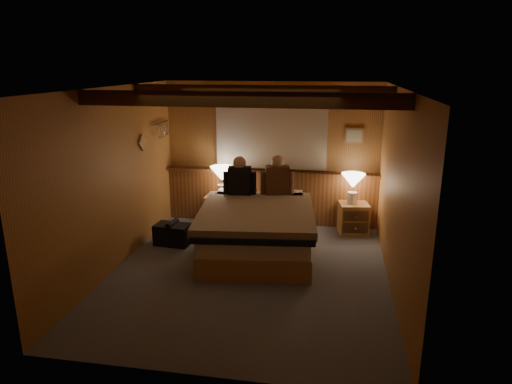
% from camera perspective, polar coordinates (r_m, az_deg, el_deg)
% --- Properties ---
extents(floor, '(4.20, 4.20, 0.00)m').
position_cam_1_polar(floor, '(6.14, -0.88, -10.09)').
color(floor, '#565C67').
rests_on(floor, ground).
extents(ceiling, '(4.20, 4.20, 0.00)m').
position_cam_1_polar(ceiling, '(5.53, -0.99, 12.88)').
color(ceiling, '#C48249').
rests_on(ceiling, wall_back).
extents(wall_back, '(3.60, 0.00, 3.60)m').
position_cam_1_polar(wall_back, '(7.74, 1.95, 4.76)').
color(wall_back, '#B17F3F').
rests_on(wall_back, floor).
extents(wall_left, '(0.00, 4.20, 4.20)m').
position_cam_1_polar(wall_left, '(6.30, -17.26, 1.47)').
color(wall_left, '#B17F3F').
rests_on(wall_left, floor).
extents(wall_right, '(0.00, 4.20, 4.20)m').
position_cam_1_polar(wall_right, '(5.68, 17.22, -0.05)').
color(wall_right, '#B17F3F').
rests_on(wall_right, floor).
extents(wall_front, '(3.60, 0.00, 3.60)m').
position_cam_1_polar(wall_front, '(3.78, -6.87, -7.38)').
color(wall_front, '#B17F3F').
rests_on(wall_front, floor).
extents(wainscot, '(3.60, 0.23, 0.94)m').
position_cam_1_polar(wainscot, '(7.85, 1.84, -0.45)').
color(wainscot, brown).
rests_on(wainscot, wall_back).
extents(curtain_window, '(2.18, 0.09, 1.11)m').
position_cam_1_polar(curtain_window, '(7.62, 1.90, 7.04)').
color(curtain_window, '#3F270F').
rests_on(curtain_window, wall_back).
extents(ceiling_beams, '(3.60, 1.65, 0.16)m').
position_cam_1_polar(ceiling_beams, '(5.68, -0.70, 12.06)').
color(ceiling_beams, '#3F270F').
rests_on(ceiling_beams, ceiling).
extents(coat_rail, '(0.05, 0.55, 0.24)m').
position_cam_1_polar(coat_rail, '(7.59, -11.66, 7.81)').
color(coat_rail, silver).
rests_on(coat_rail, wall_left).
extents(framed_print, '(0.30, 0.04, 0.25)m').
position_cam_1_polar(framed_print, '(7.60, 12.17, 6.89)').
color(framed_print, tan).
rests_on(framed_print, wall_back).
extents(bed, '(1.78, 2.20, 0.70)m').
position_cam_1_polar(bed, '(6.63, 0.12, -4.65)').
color(bed, '#AC7549').
rests_on(bed, floor).
extents(nightstand_left, '(0.49, 0.44, 0.53)m').
position_cam_1_polar(nightstand_left, '(7.80, -4.39, -2.29)').
color(nightstand_left, '#AC7549').
rests_on(nightstand_left, floor).
extents(nightstand_right, '(0.51, 0.48, 0.50)m').
position_cam_1_polar(nightstand_right, '(7.61, 12.06, -3.21)').
color(nightstand_right, '#AC7549').
rests_on(nightstand_right, floor).
extents(lamp_left, '(0.38, 0.38, 0.50)m').
position_cam_1_polar(lamp_left, '(7.63, -4.30, 2.10)').
color(lamp_left, silver).
rests_on(lamp_left, nightstand_left).
extents(lamp_right, '(0.38, 0.38, 0.49)m').
position_cam_1_polar(lamp_right, '(7.43, 12.03, 1.15)').
color(lamp_right, silver).
rests_on(lamp_right, nightstand_right).
extents(person_left, '(0.52, 0.25, 0.63)m').
position_cam_1_polar(person_left, '(7.12, -2.06, 1.67)').
color(person_left, black).
rests_on(person_left, bed).
extents(person_right, '(0.52, 0.28, 0.64)m').
position_cam_1_polar(person_right, '(7.13, 2.67, 1.73)').
color(person_right, '#4A2E1D').
rests_on(person_right, bed).
extents(duffel_bag, '(0.56, 0.37, 0.38)m').
position_cam_1_polar(duffel_bag, '(7.11, -10.36, -5.17)').
color(duffel_bag, black).
rests_on(duffel_bag, floor).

